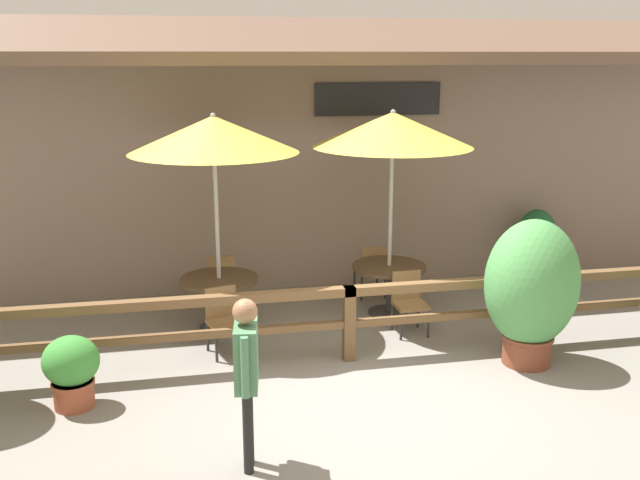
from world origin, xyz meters
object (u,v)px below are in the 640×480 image
Objects in this scene: dining_table_near at (219,288)px; dining_table_middle at (389,275)px; chair_middle_streetside at (409,300)px; pedestrian at (246,362)px; chair_near_wallside at (220,279)px; patio_umbrella_middle at (393,130)px; potted_plant_broad_leaf at (536,239)px; chair_middle_wallside at (371,269)px; chair_near_streetside at (224,318)px; patio_umbrella_near at (214,135)px; potted_plant_corner_fern at (72,369)px; potted_plant_tall_tropical at (531,288)px.

dining_table_near is 2.45m from dining_table_middle.
pedestrian is (-2.47, -2.87, 0.59)m from chair_middle_streetside.
pedestrian reaches higher than chair_near_wallside.
patio_umbrella_middle is 2.42× the size of potted_plant_broad_leaf.
potted_plant_broad_leaf is at bearing 19.78° from patio_umbrella_middle.
patio_umbrella_middle reaches higher than dining_table_near.
patio_umbrella_middle is at bearing 92.60° from chair_middle_streetside.
chair_near_wallside and chair_middle_wallside have the same top height.
chair_near_streetside is at bearing -89.83° from dining_table_near.
patio_umbrella_middle reaches higher than potted_plant_broad_leaf.
patio_umbrella_middle is at bearing 6.96° from chair_near_streetside.
chair_near_streetside is 0.51× the size of pedestrian.
patio_umbrella_near is at bearing -171.39° from pedestrian.
dining_table_near is at bearing 49.29° from potted_plant_corner_fern.
chair_near_streetside is (0.00, -0.82, -2.21)m from patio_umbrella_near.
chair_near_streetside is 1.00× the size of chair_middle_wallside.
chair_near_wallside is 1.04× the size of potted_plant_corner_fern.
chair_middle_wallside is 0.51× the size of pedestrian.
potted_plant_corner_fern is (-4.14, -2.08, -0.15)m from dining_table_middle.
potted_plant_broad_leaf is (6.97, 3.10, 0.28)m from potted_plant_corner_fern.
potted_plant_tall_tropical is at bearing -50.53° from chair_middle_streetside.
chair_near_streetside is 1.00× the size of chair_middle_streetside.
dining_table_middle is 2.35m from potted_plant_tall_tropical.
chair_middle_streetside is (0.05, -0.75, -0.13)m from dining_table_middle.
chair_middle_wallside is at bearing 21.29° from chair_near_streetside.
patio_umbrella_near reaches higher than chair_near_streetside.
pedestrian is (0.03, -3.51, 0.46)m from dining_table_near.
potted_plant_tall_tropical is 5.32m from potted_plant_corner_fern.
pedestrian is at bearing -89.54° from patio_umbrella_near.
potted_plant_tall_tropical is (1.15, -2.02, -1.70)m from patio_umbrella_middle.
chair_middle_streetside is (2.50, 0.18, 0.00)m from chair_near_streetside.
potted_plant_tall_tropical reaches higher than dining_table_middle.
patio_umbrella_middle reaches higher than potted_plant_tall_tropical.
chair_near_wallside is 0.28× the size of patio_umbrella_middle.
patio_umbrella_middle reaches higher than pedestrian.
patio_umbrella_middle reaches higher than chair_near_streetside.
potted_plant_corner_fern is (-4.08, -2.83, -0.02)m from chair_middle_wallside.
patio_umbrella_near is 3.40m from chair_middle_streetside.
patio_umbrella_near is 2.77× the size of dining_table_near.
patio_umbrella_middle reaches higher than chair_middle_wallside.
chair_middle_wallside is at bearing 19.95° from dining_table_near.
chair_near_wallside reaches higher than potted_plant_corner_fern.
chair_near_streetside reaches higher than dining_table_middle.
patio_umbrella_near reaches higher than chair_near_wallside.
dining_table_middle is 0.65× the size of pedestrian.
patio_umbrella_middle is 2.08m from dining_table_middle.
potted_plant_corner_fern is at bearing 48.38° from chair_near_wallside.
patio_umbrella_near reaches higher than potted_plant_broad_leaf.
pedestrian is (0.03, -3.51, -1.62)m from patio_umbrella_near.
patio_umbrella_near reaches higher than dining_table_middle.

